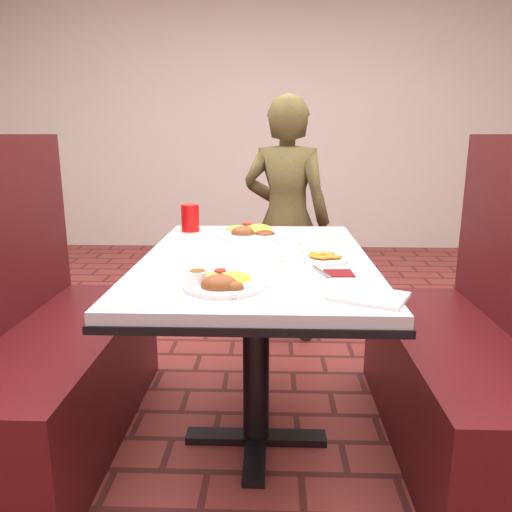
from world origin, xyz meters
The scene contains 14 objects.
dining_table centered at (0.00, 0.00, 0.65)m, with size 0.81×1.21×0.75m.
booth_bench_left centered at (-0.80, 0.00, 0.33)m, with size 0.47×1.20×1.17m.
booth_bench_right centered at (0.80, 0.00, 0.33)m, with size 0.47×1.20×1.17m.
diner_person centered at (0.14, 1.09, 0.69)m, with size 0.51×0.33×1.39m, color brown.
near_dinner_plate centered at (-0.08, -0.38, 0.78)m, with size 0.24×0.24×0.07m.
far_dinner_plate centered at (-0.03, 0.37, 0.78)m, with size 0.29×0.29×0.08m.
plantain_plate centered at (0.23, -0.06, 0.76)m, with size 0.17×0.17×0.03m.
maroon_napkin centered at (0.27, -0.22, 0.75)m, with size 0.09×0.09×0.00m, color #5B0D11.
spoon_utensil centered at (0.21, -0.22, 0.75)m, with size 0.01×0.13×0.00m, color silver.
red_tumbler centered at (-0.31, 0.46, 0.81)m, with size 0.08×0.08×0.12m, color red.
paper_napkin centered at (0.32, -0.46, 0.76)m, with size 0.19×0.14×0.01m, color white.
knife_utensil centered at (-0.06, -0.34, 0.76)m, with size 0.01×0.18×0.00m, color #BBBCC0.
fork_utensil centered at (-0.05, -0.42, 0.76)m, with size 0.01×0.14×0.00m, color silver.
lettuce_shreds centered at (0.04, 0.06, 0.75)m, with size 0.28×0.32×0.00m, color #74AE45, non-canonical shape.
Camera 1 is at (0.06, -1.74, 1.17)m, focal length 35.00 mm.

